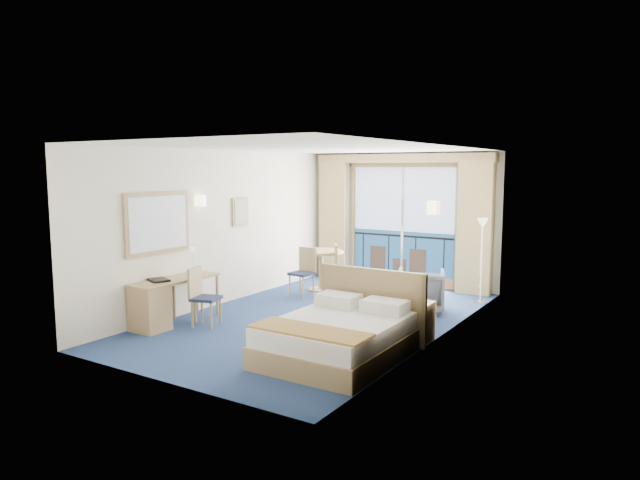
# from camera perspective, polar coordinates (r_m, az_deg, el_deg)

# --- Properties ---
(floor) EXTENTS (6.50, 6.50, 0.00)m
(floor) POSITION_cam_1_polar(r_m,az_deg,el_deg) (9.22, -0.10, -7.80)
(floor) COLOR navy
(floor) RESTS_ON ground
(room_walls) EXTENTS (4.04, 6.54, 2.72)m
(room_walls) POSITION_cam_1_polar(r_m,az_deg,el_deg) (8.92, -0.11, 3.29)
(room_walls) COLOR white
(room_walls) RESTS_ON ground
(balcony_door) EXTENTS (2.36, 0.03, 2.52)m
(balcony_door) POSITION_cam_1_polar(r_m,az_deg,el_deg) (11.82, 8.22, 1.10)
(balcony_door) COLOR navy
(balcony_door) RESTS_ON room_walls
(curtain_left) EXTENTS (0.65, 0.22, 2.55)m
(curtain_left) POSITION_cam_1_polar(r_m,az_deg,el_deg) (12.38, 1.41, 2.05)
(curtain_left) COLOR tan
(curtain_left) RESTS_ON room_walls
(curtain_right) EXTENTS (0.65, 0.22, 2.55)m
(curtain_right) POSITION_cam_1_polar(r_m,az_deg,el_deg) (11.13, 15.27, 1.22)
(curtain_right) COLOR tan
(curtain_right) RESTS_ON room_walls
(pelmet) EXTENTS (3.80, 0.25, 0.18)m
(pelmet) POSITION_cam_1_polar(r_m,az_deg,el_deg) (11.64, 8.15, 8.09)
(pelmet) COLOR tan
(pelmet) RESTS_ON room_walls
(mirror) EXTENTS (0.05, 1.25, 0.95)m
(mirror) POSITION_cam_1_polar(r_m,az_deg,el_deg) (9.07, -15.91, 1.64)
(mirror) COLOR tan
(mirror) RESTS_ON room_walls
(wall_print) EXTENTS (0.04, 0.42, 0.52)m
(wall_print) POSITION_cam_1_polar(r_m,az_deg,el_deg) (10.46, -7.95, 2.83)
(wall_print) COLOR tan
(wall_print) RESTS_ON room_walls
(sconce_left) EXTENTS (0.18, 0.18, 0.18)m
(sconce_left) POSITION_cam_1_polar(r_m,az_deg,el_deg) (9.65, -11.86, 3.86)
(sconce_left) COLOR beige
(sconce_left) RESTS_ON room_walls
(sconce_right) EXTENTS (0.18, 0.18, 0.18)m
(sconce_right) POSITION_cam_1_polar(r_m,az_deg,el_deg) (7.91, 11.28, 3.18)
(sconce_right) COLOR beige
(sconce_right) RESTS_ON room_walls
(bed) EXTENTS (1.61, 1.92, 1.01)m
(bed) POSITION_cam_1_polar(r_m,az_deg,el_deg) (7.29, 1.93, -9.56)
(bed) COLOR tan
(bed) RESTS_ON ground
(nightstand) EXTENTS (0.41, 0.39, 0.54)m
(nightstand) POSITION_cam_1_polar(r_m,az_deg,el_deg) (8.14, 9.66, -7.97)
(nightstand) COLOR #A58657
(nightstand) RESTS_ON ground
(phone) EXTENTS (0.21, 0.19, 0.08)m
(phone) POSITION_cam_1_polar(r_m,az_deg,el_deg) (8.07, 9.58, -5.87)
(phone) COLOR white
(phone) RESTS_ON nightstand
(armchair) EXTENTS (0.99, 1.00, 0.71)m
(armchair) POSITION_cam_1_polar(r_m,az_deg,el_deg) (9.70, 10.05, -5.01)
(armchair) COLOR #484C57
(armchair) RESTS_ON ground
(floor_lamp) EXTENTS (0.21, 0.21, 1.51)m
(floor_lamp) POSITION_cam_1_polar(r_m,az_deg,el_deg) (10.41, 15.90, 0.09)
(floor_lamp) COLOR silver
(floor_lamp) RESTS_ON ground
(desk) EXTENTS (0.51, 1.48, 0.70)m
(desk) POSITION_cam_1_polar(r_m,az_deg,el_deg) (8.87, -16.13, -6.12)
(desk) COLOR tan
(desk) RESTS_ON ground
(desk_chair) EXTENTS (0.49, 0.48, 0.90)m
(desk_chair) POSITION_cam_1_polar(r_m,az_deg,el_deg) (8.84, -11.79, -5.23)
(desk_chair) COLOR #1E2646
(desk_chair) RESTS_ON ground
(folder) EXTENTS (0.40, 0.35, 0.03)m
(folder) POSITION_cam_1_polar(r_m,az_deg,el_deg) (8.94, -15.83, -3.86)
(folder) COLOR black
(folder) RESTS_ON desk
(desk_lamp) EXTENTS (0.11, 0.11, 0.41)m
(desk_lamp) POSITION_cam_1_polar(r_m,az_deg,el_deg) (9.30, -12.60, -1.51)
(desk_lamp) COLOR silver
(desk_lamp) RESTS_ON desk
(round_table) EXTENTS (0.88, 0.88, 0.79)m
(round_table) POSITION_cam_1_polar(r_m,az_deg,el_deg) (11.14, 0.10, -2.03)
(round_table) COLOR tan
(round_table) RESTS_ON ground
(table_chair_a) EXTENTS (0.58, 0.58, 0.97)m
(table_chair_a) POSITION_cam_1_polar(r_m,az_deg,el_deg) (10.73, 2.20, -2.67)
(table_chair_a) COLOR #1E2646
(table_chair_a) RESTS_ON ground
(table_chair_b) EXTENTS (0.42, 0.43, 0.91)m
(table_chair_b) POSITION_cam_1_polar(r_m,az_deg,el_deg) (10.68, -1.59, -2.91)
(table_chair_b) COLOR #1E2646
(table_chair_b) RESTS_ON ground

